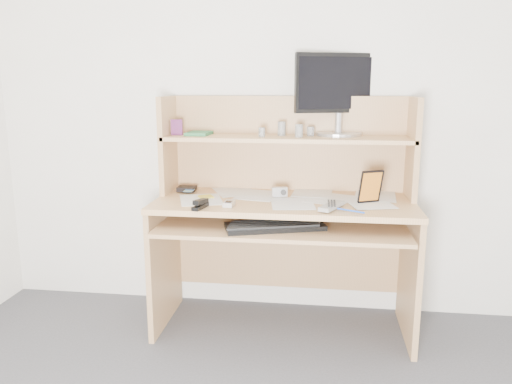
# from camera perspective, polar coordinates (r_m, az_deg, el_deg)

# --- Properties ---
(back_wall) EXTENTS (3.60, 0.04, 2.50)m
(back_wall) POSITION_cam_1_polar(r_m,az_deg,el_deg) (2.96, 3.82, 9.94)
(back_wall) COLOR white
(back_wall) RESTS_ON floor
(desk) EXTENTS (1.40, 0.70, 1.30)m
(desk) POSITION_cam_1_polar(r_m,az_deg,el_deg) (2.80, 3.34, -1.67)
(desk) COLOR tan
(desk) RESTS_ON floor
(paper_clutter) EXTENTS (1.32, 0.54, 0.01)m
(paper_clutter) POSITION_cam_1_polar(r_m,az_deg,el_deg) (2.71, 3.23, -0.87)
(paper_clutter) COLOR silver
(paper_clutter) RESTS_ON desk
(keyboard) EXTENTS (0.53, 0.32, 0.03)m
(keyboard) POSITION_cam_1_polar(r_m,az_deg,el_deg) (2.53, 2.18, -3.85)
(keyboard) COLOR black
(keyboard) RESTS_ON desk
(tv_remote) EXTENTS (0.14, 0.21, 0.02)m
(tv_remote) POSITION_cam_1_polar(r_m,az_deg,el_deg) (2.54, 8.64, -1.60)
(tv_remote) COLOR gray
(tv_remote) RESTS_ON paper_clutter
(flip_phone) EXTENTS (0.05, 0.09, 0.02)m
(flip_phone) POSITION_cam_1_polar(r_m,az_deg,el_deg) (2.57, -3.10, -1.24)
(flip_phone) COLOR silver
(flip_phone) RESTS_ON paper_clutter
(stapler) EXTENTS (0.06, 0.14, 0.04)m
(stapler) POSITION_cam_1_polar(r_m,az_deg,el_deg) (2.53, -6.39, -1.32)
(stapler) COLOR black
(stapler) RESTS_ON paper_clutter
(wallet) EXTENTS (0.10, 0.09, 0.03)m
(wallet) POSITION_cam_1_polar(r_m,az_deg,el_deg) (2.94, -7.92, 0.38)
(wallet) COLOR black
(wallet) RESTS_ON paper_clutter
(sticky_note_pad) EXTENTS (0.10, 0.10, 0.01)m
(sticky_note_pad) POSITION_cam_1_polar(r_m,az_deg,el_deg) (2.78, -5.75, -0.55)
(sticky_note_pad) COLOR #FAE941
(sticky_note_pad) RESTS_ON desk
(digital_camera) EXTENTS (0.09, 0.05, 0.05)m
(digital_camera) POSITION_cam_1_polar(r_m,az_deg,el_deg) (2.77, 2.70, 0.03)
(digital_camera) COLOR #B0B0B2
(digital_camera) RESTS_ON paper_clutter
(game_case) EXTENTS (0.12, 0.07, 0.18)m
(game_case) POSITION_cam_1_polar(r_m,az_deg,el_deg) (2.67, 12.97, 0.62)
(game_case) COLOR black
(game_case) RESTS_ON paper_clutter
(blue_pen) EXTENTS (0.13, 0.08, 0.01)m
(blue_pen) POSITION_cam_1_polar(r_m,az_deg,el_deg) (2.49, 10.77, -2.11)
(blue_pen) COLOR blue
(blue_pen) RESTS_ON paper_clutter
(card_box) EXTENTS (0.07, 0.03, 0.09)m
(card_box) POSITION_cam_1_polar(r_m,az_deg,el_deg) (2.90, -9.04, 7.31)
(card_box) COLOR maroon
(card_box) RESTS_ON desk
(shelf_book) EXTENTS (0.13, 0.18, 0.02)m
(shelf_book) POSITION_cam_1_polar(r_m,az_deg,el_deg) (2.90, -6.54, 6.67)
(shelf_book) COLOR #388D4C
(shelf_book) RESTS_ON desk
(chip_stack_a) EXTENTS (0.05, 0.05, 0.05)m
(chip_stack_a) POSITION_cam_1_polar(r_m,az_deg,el_deg) (2.77, 0.68, 6.85)
(chip_stack_a) COLOR black
(chip_stack_a) RESTS_ON desk
(chip_stack_b) EXTENTS (0.05, 0.05, 0.07)m
(chip_stack_b) POSITION_cam_1_polar(r_m,az_deg,el_deg) (2.76, 4.94, 6.98)
(chip_stack_b) COLOR white
(chip_stack_b) RESTS_ON desk
(chip_stack_c) EXTENTS (0.04, 0.04, 0.05)m
(chip_stack_c) POSITION_cam_1_polar(r_m,az_deg,el_deg) (2.84, 6.26, 6.91)
(chip_stack_c) COLOR black
(chip_stack_c) RESTS_ON desk
(chip_stack_d) EXTENTS (0.05, 0.05, 0.08)m
(chip_stack_d) POSITION_cam_1_polar(r_m,az_deg,el_deg) (2.84, 2.95, 7.25)
(chip_stack_d) COLOR silver
(chip_stack_d) RESTS_ON desk
(monitor) EXTENTS (0.51, 0.27, 0.46)m
(monitor) POSITION_cam_1_polar(r_m,az_deg,el_deg) (2.90, 9.54, 11.22)
(monitor) COLOR #B7B7BD
(monitor) RESTS_ON desk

